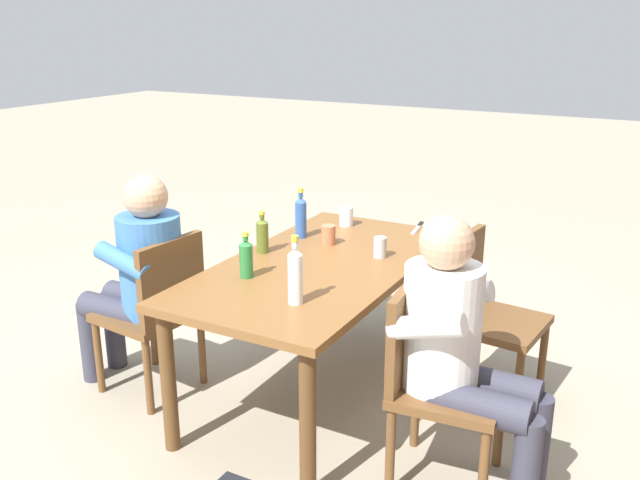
# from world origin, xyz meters

# --- Properties ---
(ground_plane) EXTENTS (24.00, 24.00, 0.00)m
(ground_plane) POSITION_xyz_m (0.00, 0.00, 0.00)
(ground_plane) COLOR gray
(dining_table) EXTENTS (1.69, 0.88, 0.73)m
(dining_table) POSITION_xyz_m (0.00, 0.00, 0.65)
(dining_table) COLOR brown
(dining_table) RESTS_ON ground_plane
(chair_far_right) EXTENTS (0.48, 0.48, 0.87)m
(chair_far_right) POSITION_xyz_m (0.39, 0.74, 0.49)
(chair_far_right) COLOR brown
(chair_far_right) RESTS_ON ground_plane
(chair_near_right) EXTENTS (0.48, 0.48, 0.87)m
(chair_near_right) POSITION_xyz_m (0.39, -0.74, 0.49)
(chair_near_right) COLOR brown
(chair_near_right) RESTS_ON ground_plane
(chair_far_left) EXTENTS (0.48, 0.48, 0.87)m
(chair_far_left) POSITION_xyz_m (-0.39, 0.74, 0.49)
(chair_far_left) COLOR brown
(chair_far_left) RESTS_ON ground_plane
(person_in_white_shirt) EXTENTS (0.47, 0.62, 1.18)m
(person_in_white_shirt) POSITION_xyz_m (0.38, 0.85, 0.66)
(person_in_white_shirt) COLOR white
(person_in_white_shirt) RESTS_ON ground_plane
(person_in_plaid_shirt) EXTENTS (0.47, 0.62, 1.18)m
(person_in_plaid_shirt) POSITION_xyz_m (0.38, -0.85, 0.66)
(person_in_plaid_shirt) COLOR #3D70B2
(person_in_plaid_shirt) RESTS_ON ground_plane
(bottle_blue) EXTENTS (0.06, 0.06, 0.28)m
(bottle_blue) POSITION_xyz_m (-0.32, -0.30, 0.86)
(bottle_blue) COLOR #2D56A3
(bottle_blue) RESTS_ON dining_table
(bottle_clear) EXTENTS (0.06, 0.06, 0.30)m
(bottle_clear) POSITION_xyz_m (0.50, 0.15, 0.87)
(bottle_clear) COLOR white
(bottle_clear) RESTS_ON dining_table
(bottle_green) EXTENTS (0.06, 0.06, 0.22)m
(bottle_green) POSITION_xyz_m (0.34, -0.21, 0.83)
(bottle_green) COLOR #287A38
(bottle_green) RESTS_ON dining_table
(bottle_olive) EXTENTS (0.06, 0.06, 0.22)m
(bottle_olive) POSITION_xyz_m (-0.00, -0.34, 0.83)
(bottle_olive) COLOR #566623
(bottle_olive) RESTS_ON dining_table
(cup_terracotta) EXTENTS (0.08, 0.08, 0.11)m
(cup_terracotta) POSITION_xyz_m (-0.29, -0.10, 0.79)
(cup_terracotta) COLOR #BC6B47
(cup_terracotta) RESTS_ON dining_table
(cup_steel) EXTENTS (0.07, 0.07, 0.11)m
(cup_steel) POSITION_xyz_m (-0.23, 0.23, 0.79)
(cup_steel) COLOR #B2B7BC
(cup_steel) RESTS_ON dining_table
(cup_glass) EXTENTS (0.08, 0.08, 0.11)m
(cup_glass) POSITION_xyz_m (-0.65, -0.18, 0.79)
(cup_glass) COLOR silver
(cup_glass) RESTS_ON dining_table
(table_knife) EXTENTS (0.24, 0.05, 0.01)m
(table_knife) POSITION_xyz_m (-0.81, 0.21, 0.74)
(table_knife) COLOR silver
(table_knife) RESTS_ON dining_table
(backpack_by_far_side) EXTENTS (0.29, 0.24, 0.39)m
(backpack_by_far_side) POSITION_xyz_m (-1.22, 0.21, 0.19)
(backpack_by_far_side) COLOR black
(backpack_by_far_side) RESTS_ON ground_plane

